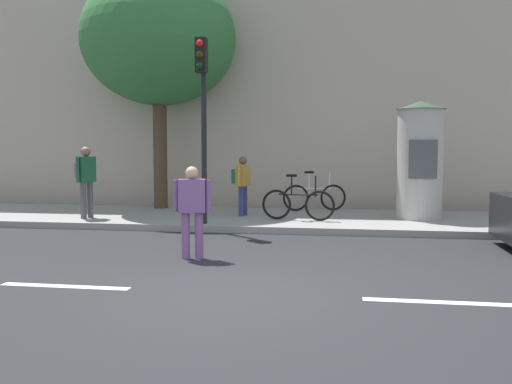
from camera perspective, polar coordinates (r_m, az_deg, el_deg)
name	(u,v)px	position (r m, az deg, el deg)	size (l,w,h in m)	color
ground_plane	(242,294)	(7.10, -1.47, -10.46)	(80.00, 80.00, 0.00)	#232326
sidewalk_curb	(294,220)	(13.91, 3.90, -2.85)	(36.00, 4.00, 0.15)	gray
lane_markings	(242,294)	(7.10, -1.47, -10.43)	(25.80, 0.16, 0.01)	silver
building_backdrop	(308,59)	(19.03, 5.42, 13.47)	(36.00, 5.00, 9.68)	#B7A893
traffic_light	(202,100)	(12.44, -5.54, 9.44)	(0.24, 0.45, 4.10)	black
poster_column	(420,159)	(13.92, 16.52, 3.23)	(1.19, 1.19, 2.84)	#B2ADA3
street_tree	(159,40)	(16.36, -9.98, 15.17)	(4.34, 4.34, 6.62)	#4C3826
pedestrian_in_light_jacket	(192,205)	(9.25, -6.60, -1.35)	(0.61, 0.32, 1.54)	#724C84
pedestrian_with_bag	(242,180)	(14.01, -1.45, 1.21)	(0.43, 0.67, 1.50)	navy
pedestrian_in_dark_shirt	(86,176)	(14.09, -17.14, 1.63)	(0.48, 0.57, 1.75)	#4C4C51
bicycle_leaning	(298,204)	(13.16, 4.33, -1.23)	(1.76, 0.31, 1.09)	black
bicycle_upright	(315,197)	(15.25, 6.05, -0.48)	(1.71, 0.58, 1.09)	black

